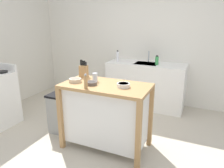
% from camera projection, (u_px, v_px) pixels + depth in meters
% --- Properties ---
extents(ground_plane, '(5.85, 5.85, 0.00)m').
position_uv_depth(ground_plane, '(96.00, 148.00, 2.93)').
color(ground_plane, '#BCB29E').
rests_on(ground_plane, ground).
extents(wall_back, '(4.85, 0.10, 2.60)m').
position_uv_depth(wall_back, '(143.00, 40.00, 4.41)').
color(wall_back, silver).
rests_on(wall_back, ground).
extents(wall_left, '(0.10, 2.73, 2.60)m').
position_uv_depth(wall_left, '(5.00, 42.00, 4.17)').
color(wall_left, silver).
rests_on(wall_left, ground).
extents(kitchen_island, '(1.15, 0.62, 0.91)m').
position_uv_depth(kitchen_island, '(106.00, 113.00, 2.84)').
color(kitchen_island, '#AD7F4C').
rests_on(kitchen_island, ground).
extents(knife_block, '(0.11, 0.09, 0.25)m').
position_uv_depth(knife_block, '(84.00, 71.00, 3.06)').
color(knife_block, '#AD7F4C').
rests_on(knife_block, kitchen_island).
extents(bowl_ceramic_wide, '(0.16, 0.16, 0.05)m').
position_uv_depth(bowl_ceramic_wide, '(123.00, 85.00, 2.61)').
color(bowl_ceramic_wide, silver).
rests_on(bowl_ceramic_wide, kitchen_island).
extents(bowl_stoneware_deep, '(0.17, 0.17, 0.05)m').
position_uv_depth(bowl_stoneware_deep, '(75.00, 80.00, 2.83)').
color(bowl_stoneware_deep, beige).
rests_on(bowl_stoneware_deep, kitchen_island).
extents(bowl_ceramic_small, '(0.14, 0.14, 0.04)m').
position_uv_depth(bowl_ceramic_small, '(91.00, 83.00, 2.71)').
color(bowl_ceramic_small, '#564C47').
rests_on(bowl_ceramic_small, kitchen_island).
extents(drinking_cup, '(0.07, 0.07, 0.11)m').
position_uv_depth(drinking_cup, '(95.00, 77.00, 2.85)').
color(drinking_cup, silver).
rests_on(drinking_cup, kitchen_island).
extents(pepper_grinder, '(0.04, 0.04, 0.19)m').
position_uv_depth(pepper_grinder, '(86.00, 82.00, 2.54)').
color(pepper_grinder, '#AD7F4C').
rests_on(pepper_grinder, kitchen_island).
extents(trash_bin, '(0.36, 0.28, 0.63)m').
position_uv_depth(trash_bin, '(61.00, 113.00, 3.28)').
color(trash_bin, gray).
rests_on(trash_bin, ground).
extents(sink_counter, '(1.53, 0.60, 0.90)m').
position_uv_depth(sink_counter, '(146.00, 85.00, 4.27)').
color(sink_counter, white).
rests_on(sink_counter, ground).
extents(sink_faucet, '(0.02, 0.02, 0.22)m').
position_uv_depth(sink_faucet, '(149.00, 57.00, 4.23)').
color(sink_faucet, '#B7BCC1').
rests_on(sink_faucet, sink_counter).
extents(bottle_spray_cleaner, '(0.05, 0.05, 0.23)m').
position_uv_depth(bottle_spray_cleaner, '(118.00, 56.00, 4.28)').
color(bottle_spray_cleaner, white).
rests_on(bottle_spray_cleaner, sink_counter).
extents(bottle_hand_soap, '(0.06, 0.06, 0.18)m').
position_uv_depth(bottle_hand_soap, '(157.00, 61.00, 3.96)').
color(bottle_hand_soap, green).
rests_on(bottle_hand_soap, sink_counter).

